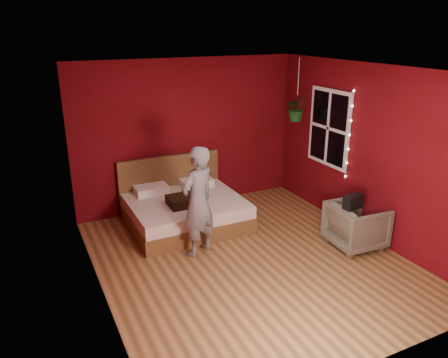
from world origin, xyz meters
TOP-DOWN VIEW (x-y plane):
  - floor at (0.00, 0.00)m, footprint 4.50×4.50m
  - room_walls at (0.00, 0.00)m, footprint 4.04×4.54m
  - window at (1.97, 0.90)m, footprint 0.05×0.97m
  - fairy_lights at (1.94, 0.37)m, footprint 0.04×0.04m
  - bed at (-0.39, 1.52)m, footprint 1.80×1.53m
  - person at (-0.56, 0.50)m, footprint 0.68×0.59m
  - armchair at (1.60, -0.33)m, footprint 0.78×0.76m
  - handbag at (1.42, -0.39)m, footprint 0.30×0.18m
  - throw_pillow at (-0.53, 1.24)m, footprint 0.41×0.41m
  - hanging_plant at (1.69, 1.45)m, footprint 0.48×0.44m

SIDE VIEW (x-z plane):
  - floor at x=0.00m, z-range 0.00..0.00m
  - bed at x=-0.39m, z-range -0.24..0.75m
  - armchair at x=1.60m, z-range 0.00..0.67m
  - throw_pillow at x=-0.53m, z-range 0.45..0.60m
  - handbag at x=1.42m, z-range 0.67..0.87m
  - person at x=-0.56m, z-range 0.00..1.59m
  - fairy_lights at x=1.94m, z-range 0.77..2.22m
  - window at x=1.97m, z-range 0.87..2.14m
  - room_walls at x=0.00m, z-range 0.37..2.99m
  - hanging_plant at x=1.69m, z-range 1.23..2.29m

